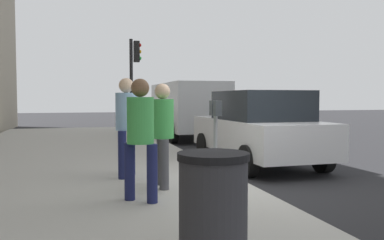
{
  "coord_description": "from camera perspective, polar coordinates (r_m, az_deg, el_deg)",
  "views": [
    {
      "loc": [
        -6.66,
        2.74,
        1.6
      ],
      "look_at": [
        0.09,
        0.89,
        1.22
      ],
      "focal_mm": 38.04,
      "sensor_mm": 36.0,
      "label": 1
    }
  ],
  "objects": [
    {
      "name": "ground_plane",
      "position": [
        7.38,
        7.0,
        -9.47
      ],
      "size": [
        80.0,
        80.0,
        0.0
      ],
      "primitive_type": "plane",
      "color": "#232326",
      "rests_on": "ground"
    },
    {
      "name": "sidewalk_slab",
      "position": [
        6.84,
        -17.34,
        -9.95
      ],
      "size": [
        28.0,
        6.0,
        0.15
      ],
      "primitive_type": "cube",
      "color": "#A8A59E",
      "rests_on": "ground_plane"
    },
    {
      "name": "parking_meter",
      "position": [
        6.99,
        3.32,
        -0.48
      ],
      "size": [
        0.36,
        0.12,
        1.41
      ],
      "color": "gray",
      "rests_on": "sidewalk_slab"
    },
    {
      "name": "pedestrian_at_meter",
      "position": [
        6.6,
        -4.16,
        -1.01
      ],
      "size": [
        0.52,
        0.37,
        1.69
      ],
      "rotation": [
        0.0,
        0.0,
        -1.63
      ],
      "color": "#47474C",
      "rests_on": "sidewalk_slab"
    },
    {
      "name": "pedestrian_bystander",
      "position": [
        5.71,
        -7.24,
        -1.39
      ],
      "size": [
        0.4,
        0.43,
        1.72
      ],
      "rotation": [
        0.0,
        0.0,
        -0.72
      ],
      "color": "#191E4C",
      "rests_on": "sidewalk_slab"
    },
    {
      "name": "parking_officer",
      "position": [
        7.53,
        -9.17,
        0.24
      ],
      "size": [
        0.49,
        0.4,
        1.82
      ],
      "rotation": [
        0.0,
        0.0,
        -2.1
      ],
      "color": "#191E4C",
      "rests_on": "sidewalk_slab"
    },
    {
      "name": "parked_sedan_near",
      "position": [
        9.87,
        9.23,
        -1.05
      ],
      "size": [
        4.44,
        2.05,
        1.77
      ],
      "color": "silver",
      "rests_on": "ground_plane"
    },
    {
      "name": "parked_van_far",
      "position": [
        16.18,
        -0.65,
        1.87
      ],
      "size": [
        5.2,
        2.12,
        2.18
      ],
      "color": "silver",
      "rests_on": "ground_plane"
    },
    {
      "name": "traffic_signal",
      "position": [
        15.11,
        -8.13,
        6.75
      ],
      "size": [
        0.24,
        0.44,
        3.6
      ],
      "color": "black",
      "rests_on": "sidewalk_slab"
    },
    {
      "name": "trash_bin",
      "position": [
        3.41,
        2.98,
        -12.99
      ],
      "size": [
        0.59,
        0.59,
        1.01
      ],
      "color": "#2D2D33",
      "rests_on": "sidewalk_slab"
    }
  ]
}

